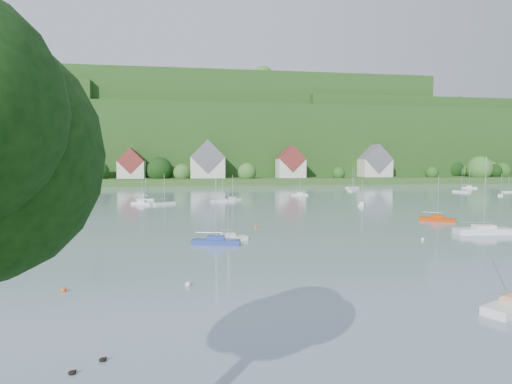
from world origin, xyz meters
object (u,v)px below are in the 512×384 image
at_px(near_sailboat_1, 216,241).
at_px(near_sailboat_3, 228,238).
at_px(near_sailboat_4, 484,230).
at_px(near_sailboat_5, 437,219).

relative_size(near_sailboat_1, near_sailboat_3, 1.19).
xyz_separation_m(near_sailboat_1, near_sailboat_4, (38.84, 2.01, 0.09)).
bearing_deg(near_sailboat_5, near_sailboat_3, -123.77).
xyz_separation_m(near_sailboat_3, near_sailboat_5, (38.21, 13.23, 0.03)).
bearing_deg(near_sailboat_1, near_sailboat_5, 34.07).
bearing_deg(near_sailboat_4, near_sailboat_5, 90.36).
bearing_deg(near_sailboat_3, near_sailboat_4, -15.89).
distance_m(near_sailboat_3, near_sailboat_5, 40.44).
distance_m(near_sailboat_3, near_sailboat_4, 37.10).
relative_size(near_sailboat_4, near_sailboat_5, 1.39).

